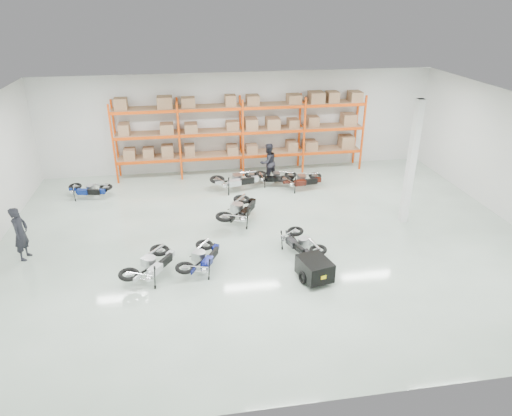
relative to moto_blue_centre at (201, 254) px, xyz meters
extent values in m
plane|color=silver|center=(2.31, 1.57, -0.51)|extent=(18.00, 18.00, 0.00)
plane|color=white|center=(2.31, 1.57, 3.99)|extent=(18.00, 18.00, 0.00)
plane|color=silver|center=(2.31, 8.57, 1.74)|extent=(18.00, 0.00, 18.00)
plane|color=silver|center=(2.31, -5.43, 1.74)|extent=(18.00, 0.00, 18.00)
cube|color=#E8490C|center=(-3.29, 7.57, 1.24)|extent=(0.08, 0.08, 3.50)
cube|color=#E8490C|center=(-3.29, 8.47, 1.24)|extent=(0.08, 0.08, 3.50)
cube|color=#E8490C|center=(-0.49, 7.57, 1.24)|extent=(0.08, 0.08, 3.50)
cube|color=#E8490C|center=(-0.49, 8.47, 1.24)|extent=(0.08, 0.08, 3.50)
cube|color=#E8490C|center=(2.31, 7.57, 1.24)|extent=(0.08, 0.08, 3.50)
cube|color=#E8490C|center=(2.31, 8.47, 1.24)|extent=(0.08, 0.08, 3.50)
cube|color=#E8490C|center=(5.11, 7.57, 1.24)|extent=(0.08, 0.08, 3.50)
cube|color=#E8490C|center=(5.11, 8.47, 1.24)|extent=(0.08, 0.08, 3.50)
cube|color=#E8490C|center=(7.91, 7.57, 1.24)|extent=(0.08, 0.08, 3.50)
cube|color=#E8490C|center=(7.91, 8.47, 1.24)|extent=(0.08, 0.08, 3.50)
cube|color=#E8490C|center=(-1.89, 7.57, 0.39)|extent=(2.70, 0.08, 0.12)
cube|color=#E8490C|center=(-1.89, 8.47, 0.39)|extent=(2.70, 0.08, 0.12)
cube|color=#A97A57|center=(-1.89, 8.02, 0.46)|extent=(2.68, 0.88, 0.02)
cube|color=#A97A57|center=(-1.89, 8.02, 0.69)|extent=(2.40, 0.70, 0.44)
cube|color=#E8490C|center=(0.91, 7.57, 0.39)|extent=(2.70, 0.08, 0.12)
cube|color=#E8490C|center=(0.91, 8.47, 0.39)|extent=(2.70, 0.08, 0.12)
cube|color=#A97A57|center=(0.91, 8.02, 0.46)|extent=(2.68, 0.88, 0.02)
cube|color=#A97A57|center=(0.91, 8.02, 0.69)|extent=(2.40, 0.70, 0.44)
cube|color=#E8490C|center=(3.71, 7.57, 0.39)|extent=(2.70, 0.08, 0.12)
cube|color=#E8490C|center=(3.71, 8.47, 0.39)|extent=(2.70, 0.08, 0.12)
cube|color=#A97A57|center=(3.71, 8.02, 0.46)|extent=(2.68, 0.88, 0.02)
cube|color=#A97A57|center=(3.71, 8.02, 0.69)|extent=(2.40, 0.70, 0.44)
cube|color=#E8490C|center=(6.51, 7.57, 0.39)|extent=(2.70, 0.08, 0.12)
cube|color=#E8490C|center=(6.51, 8.47, 0.39)|extent=(2.70, 0.08, 0.12)
cube|color=#A97A57|center=(6.51, 8.02, 0.46)|extent=(2.68, 0.88, 0.02)
cube|color=#A97A57|center=(6.51, 8.02, 0.69)|extent=(2.40, 0.70, 0.44)
cube|color=#E8490C|center=(-1.89, 7.57, 1.49)|extent=(2.70, 0.08, 0.12)
cube|color=#E8490C|center=(-1.89, 8.47, 1.49)|extent=(2.70, 0.08, 0.12)
cube|color=#A97A57|center=(-1.89, 8.02, 1.56)|extent=(2.68, 0.88, 0.02)
cube|color=#A97A57|center=(-1.89, 8.02, 1.79)|extent=(2.40, 0.70, 0.44)
cube|color=#E8490C|center=(0.91, 7.57, 1.49)|extent=(2.70, 0.08, 0.12)
cube|color=#E8490C|center=(0.91, 8.47, 1.49)|extent=(2.70, 0.08, 0.12)
cube|color=#A97A57|center=(0.91, 8.02, 1.56)|extent=(2.68, 0.88, 0.02)
cube|color=#A97A57|center=(0.91, 8.02, 1.79)|extent=(2.40, 0.70, 0.44)
cube|color=#E8490C|center=(3.71, 7.57, 1.49)|extent=(2.70, 0.08, 0.12)
cube|color=#E8490C|center=(3.71, 8.47, 1.49)|extent=(2.70, 0.08, 0.12)
cube|color=#A97A57|center=(3.71, 8.02, 1.56)|extent=(2.68, 0.88, 0.02)
cube|color=#A97A57|center=(3.71, 8.02, 1.79)|extent=(2.40, 0.70, 0.44)
cube|color=#E8490C|center=(6.51, 7.57, 1.49)|extent=(2.70, 0.08, 0.12)
cube|color=#E8490C|center=(6.51, 8.47, 1.49)|extent=(2.70, 0.08, 0.12)
cube|color=#A97A57|center=(6.51, 8.02, 1.56)|extent=(2.68, 0.88, 0.02)
cube|color=#A97A57|center=(6.51, 8.02, 1.79)|extent=(2.40, 0.70, 0.44)
cube|color=#E8490C|center=(-1.89, 7.57, 2.59)|extent=(2.70, 0.08, 0.12)
cube|color=#E8490C|center=(-1.89, 8.47, 2.59)|extent=(2.70, 0.08, 0.12)
cube|color=#A97A57|center=(-1.89, 8.02, 2.66)|extent=(2.68, 0.88, 0.02)
cube|color=#A97A57|center=(-1.89, 8.02, 2.89)|extent=(2.40, 0.70, 0.44)
cube|color=#E8490C|center=(0.91, 7.57, 2.59)|extent=(2.70, 0.08, 0.12)
cube|color=#E8490C|center=(0.91, 8.47, 2.59)|extent=(2.70, 0.08, 0.12)
cube|color=#A97A57|center=(0.91, 8.02, 2.66)|extent=(2.68, 0.88, 0.02)
cube|color=#A97A57|center=(0.91, 8.02, 2.89)|extent=(2.40, 0.70, 0.44)
cube|color=#E8490C|center=(3.71, 7.57, 2.59)|extent=(2.70, 0.08, 0.12)
cube|color=#E8490C|center=(3.71, 8.47, 2.59)|extent=(2.70, 0.08, 0.12)
cube|color=#A97A57|center=(3.71, 8.02, 2.66)|extent=(2.68, 0.88, 0.02)
cube|color=#A97A57|center=(3.71, 8.02, 2.89)|extent=(2.40, 0.70, 0.44)
cube|color=#E8490C|center=(6.51, 7.57, 2.59)|extent=(2.70, 0.08, 0.12)
cube|color=#E8490C|center=(6.51, 8.47, 2.59)|extent=(2.70, 0.08, 0.12)
cube|color=#A97A57|center=(6.51, 8.02, 2.66)|extent=(2.68, 0.88, 0.02)
cube|color=#A97A57|center=(6.51, 8.02, 2.89)|extent=(2.40, 0.70, 0.44)
cube|color=white|center=(7.51, 2.07, 1.74)|extent=(0.25, 0.25, 4.50)
cube|color=black|center=(3.22, -1.15, -0.09)|extent=(1.01, 1.16, 0.58)
cube|color=yellow|center=(3.22, -1.65, -0.09)|extent=(0.17, 0.06, 0.12)
torus|color=black|center=(2.82, -1.15, -0.30)|extent=(0.08, 0.40, 0.40)
torus|color=black|center=(3.61, -1.15, -0.30)|extent=(0.08, 0.40, 0.40)
cylinder|color=black|center=(3.22, -0.47, -0.04)|extent=(0.27, 0.93, 0.04)
imported|color=black|center=(-5.49, 1.54, 0.37)|extent=(0.53, 0.71, 1.76)
imported|color=black|center=(3.31, 6.82, 0.35)|extent=(1.04, 0.96, 1.72)
camera|label=1|loc=(-0.24, -11.92, 7.15)|focal=32.00mm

